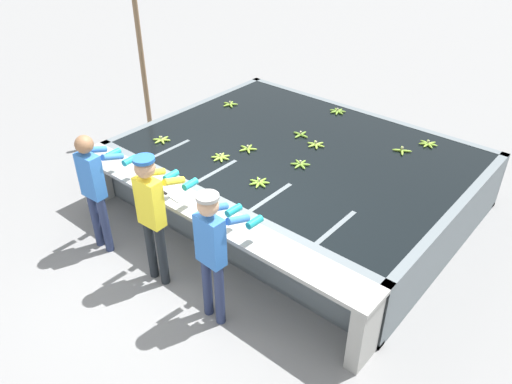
{
  "coord_description": "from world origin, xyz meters",
  "views": [
    {
      "loc": [
        3.71,
        -3.11,
        4.34
      ],
      "look_at": [
        0.0,
        1.24,
        0.62
      ],
      "focal_mm": 35.0,
      "sensor_mm": 36.0,
      "label": 1
    }
  ],
  "objects_px": {
    "worker_1": "(153,208)",
    "worker_0": "(95,183)",
    "banana_bunch_floating_3": "(230,104)",
    "banana_bunch_floating_10": "(300,164)",
    "worker_2": "(213,246)",
    "banana_bunch_floating_6": "(301,135)",
    "banana_bunch_floating_0": "(316,145)",
    "banana_bunch_floating_5": "(428,144)",
    "banana_bunch_floating_2": "(337,111)",
    "support_post_left": "(141,54)",
    "banana_bunch_floating_1": "(402,150)",
    "banana_bunch_floating_8": "(259,182)",
    "banana_bunch_floating_7": "(221,157)",
    "banana_bunch_floating_4": "(248,149)",
    "banana_bunch_floating_9": "(162,140)",
    "knife_0": "(168,195)"
  },
  "relations": [
    {
      "from": "worker_1",
      "to": "banana_bunch_floating_2",
      "type": "distance_m",
      "value": 4.01
    },
    {
      "from": "banana_bunch_floating_10",
      "to": "knife_0",
      "type": "bearing_deg",
      "value": -115.88
    },
    {
      "from": "banana_bunch_floating_3",
      "to": "banana_bunch_floating_10",
      "type": "distance_m",
      "value": 2.35
    },
    {
      "from": "worker_2",
      "to": "banana_bunch_floating_9",
      "type": "relative_size",
      "value": 5.96
    },
    {
      "from": "banana_bunch_floating_9",
      "to": "banana_bunch_floating_10",
      "type": "height_order",
      "value": "same"
    },
    {
      "from": "banana_bunch_floating_6",
      "to": "knife_0",
      "type": "distance_m",
      "value": 2.45
    },
    {
      "from": "banana_bunch_floating_8",
      "to": "banana_bunch_floating_10",
      "type": "height_order",
      "value": "same"
    },
    {
      "from": "worker_2",
      "to": "banana_bunch_floating_6",
      "type": "xyz_separation_m",
      "value": [
        -0.98,
        2.9,
        -0.12
      ]
    },
    {
      "from": "banana_bunch_floating_4",
      "to": "banana_bunch_floating_10",
      "type": "relative_size",
      "value": 0.98
    },
    {
      "from": "knife_0",
      "to": "banana_bunch_floating_2",
      "type": "bearing_deg",
      "value": 86.1
    },
    {
      "from": "banana_bunch_floating_4",
      "to": "worker_0",
      "type": "bearing_deg",
      "value": -109.46
    },
    {
      "from": "banana_bunch_floating_6",
      "to": "banana_bunch_floating_8",
      "type": "height_order",
      "value": "same"
    },
    {
      "from": "banana_bunch_floating_4",
      "to": "banana_bunch_floating_3",
      "type": "bearing_deg",
      "value": 141.83
    },
    {
      "from": "worker_1",
      "to": "banana_bunch_floating_7",
      "type": "xyz_separation_m",
      "value": [
        -0.44,
        1.58,
        -0.16
      ]
    },
    {
      "from": "banana_bunch_floating_0",
      "to": "banana_bunch_floating_5",
      "type": "distance_m",
      "value": 1.67
    },
    {
      "from": "banana_bunch_floating_2",
      "to": "banana_bunch_floating_9",
      "type": "distance_m",
      "value": 2.99
    },
    {
      "from": "banana_bunch_floating_1",
      "to": "banana_bunch_floating_0",
      "type": "bearing_deg",
      "value": -148.08
    },
    {
      "from": "banana_bunch_floating_2",
      "to": "support_post_left",
      "type": "xyz_separation_m",
      "value": [
        -3.19,
        -1.5,
        0.69
      ]
    },
    {
      "from": "banana_bunch_floating_8",
      "to": "banana_bunch_floating_7",
      "type": "bearing_deg",
      "value": 169.19
    },
    {
      "from": "banana_bunch_floating_9",
      "to": "banana_bunch_floating_10",
      "type": "distance_m",
      "value": 2.17
    },
    {
      "from": "banana_bunch_floating_4",
      "to": "banana_bunch_floating_10",
      "type": "distance_m",
      "value": 0.86
    },
    {
      "from": "banana_bunch_floating_8",
      "to": "worker_0",
      "type": "bearing_deg",
      "value": -134.61
    },
    {
      "from": "banana_bunch_floating_0",
      "to": "banana_bunch_floating_5",
      "type": "height_order",
      "value": "same"
    },
    {
      "from": "banana_bunch_floating_5",
      "to": "banana_bunch_floating_6",
      "type": "height_order",
      "value": "same"
    },
    {
      "from": "banana_bunch_floating_1",
      "to": "banana_bunch_floating_3",
      "type": "relative_size",
      "value": 0.95
    },
    {
      "from": "banana_bunch_floating_6",
      "to": "banana_bunch_floating_8",
      "type": "distance_m",
      "value": 1.53
    },
    {
      "from": "worker_1",
      "to": "banana_bunch_floating_9",
      "type": "distance_m",
      "value": 2.05
    },
    {
      "from": "worker_1",
      "to": "worker_0",
      "type": "bearing_deg",
      "value": -176.17
    },
    {
      "from": "banana_bunch_floating_2",
      "to": "worker_0",
      "type": "bearing_deg",
      "value": -103.92
    },
    {
      "from": "banana_bunch_floating_2",
      "to": "banana_bunch_floating_3",
      "type": "distance_m",
      "value": 1.85
    },
    {
      "from": "banana_bunch_floating_0",
      "to": "banana_bunch_floating_8",
      "type": "height_order",
      "value": "same"
    },
    {
      "from": "worker_0",
      "to": "worker_2",
      "type": "relative_size",
      "value": 1.0
    },
    {
      "from": "banana_bunch_floating_3",
      "to": "banana_bunch_floating_5",
      "type": "bearing_deg",
      "value": 14.25
    },
    {
      "from": "banana_bunch_floating_6",
      "to": "banana_bunch_floating_9",
      "type": "relative_size",
      "value": 1.0
    },
    {
      "from": "banana_bunch_floating_7",
      "to": "banana_bunch_floating_8",
      "type": "height_order",
      "value": "same"
    },
    {
      "from": "banana_bunch_floating_4",
      "to": "banana_bunch_floating_9",
      "type": "relative_size",
      "value": 0.98
    },
    {
      "from": "banana_bunch_floating_2",
      "to": "banana_bunch_floating_3",
      "type": "bearing_deg",
      "value": -148.94
    },
    {
      "from": "banana_bunch_floating_0",
      "to": "banana_bunch_floating_5",
      "type": "bearing_deg",
      "value": 41.33
    },
    {
      "from": "worker_0",
      "to": "banana_bunch_floating_10",
      "type": "bearing_deg",
      "value": 54.38
    },
    {
      "from": "banana_bunch_floating_0",
      "to": "banana_bunch_floating_2",
      "type": "xyz_separation_m",
      "value": [
        -0.41,
        1.23,
        -0.0
      ]
    },
    {
      "from": "banana_bunch_floating_10",
      "to": "worker_0",
      "type": "bearing_deg",
      "value": -125.62
    },
    {
      "from": "banana_bunch_floating_9",
      "to": "banana_bunch_floating_2",
      "type": "bearing_deg",
      "value": 60.98
    },
    {
      "from": "banana_bunch_floating_3",
      "to": "banana_bunch_floating_10",
      "type": "relative_size",
      "value": 0.98
    },
    {
      "from": "banana_bunch_floating_0",
      "to": "support_post_left",
      "type": "height_order",
      "value": "support_post_left"
    },
    {
      "from": "knife_0",
      "to": "worker_1",
      "type": "bearing_deg",
      "value": -57.66
    },
    {
      "from": "banana_bunch_floating_8",
      "to": "banana_bunch_floating_5",
      "type": "bearing_deg",
      "value": 63.79
    },
    {
      "from": "worker_0",
      "to": "banana_bunch_floating_1",
      "type": "bearing_deg",
      "value": 54.7
    },
    {
      "from": "banana_bunch_floating_1",
      "to": "banana_bunch_floating_7",
      "type": "relative_size",
      "value": 0.94
    },
    {
      "from": "banana_bunch_floating_0",
      "to": "banana_bunch_floating_1",
      "type": "xyz_separation_m",
      "value": [
        1.06,
        0.66,
        0.0
      ]
    },
    {
      "from": "worker_0",
      "to": "banana_bunch_floating_9",
      "type": "height_order",
      "value": "worker_0"
    }
  ]
}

